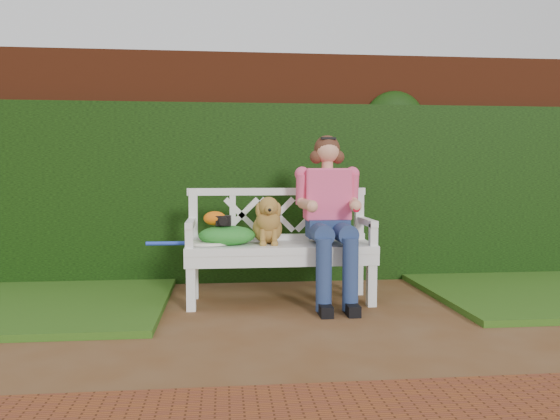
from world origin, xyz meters
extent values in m
plane|color=brown|center=(0.00, 0.00, 0.00)|extent=(60.00, 60.00, 0.00)
cube|color=#602611|center=(0.00, 1.90, 1.10)|extent=(10.00, 0.30, 2.20)
cube|color=#1C470C|center=(0.00, 1.68, 0.85)|extent=(10.00, 0.18, 1.70)
cube|color=#1A3E0D|center=(-2.40, 0.90, 0.03)|extent=(2.60, 2.00, 0.05)
cube|color=black|center=(-0.65, 0.74, 0.67)|extent=(0.12, 0.10, 0.08)
ellipsoid|color=orange|center=(-0.71, 0.76, 0.69)|extent=(0.20, 0.16, 0.11)
camera|label=1|loc=(-0.64, -3.56, 1.05)|focal=35.00mm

